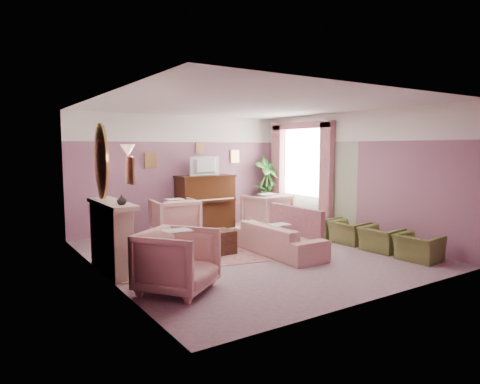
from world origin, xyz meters
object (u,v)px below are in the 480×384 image
floral_armchair_right (267,210)px  floral_armchair_left (175,216)px  coffee_table (208,244)px  side_table (264,209)px  floral_armchair_front (177,258)px  television (206,164)px  sofa (279,233)px  olive_chair_b (381,235)px  olive_chair_a (419,243)px  piano (205,202)px  olive_chair_c (349,229)px  olive_chair_d (321,223)px

floral_armchair_right → floral_armchair_left: bearing=172.2°
coffee_table → side_table: size_ratio=1.43×
floral_armchair_left → floral_armchair_front: size_ratio=1.00×
floral_armchair_front → television: bearing=56.4°
sofa → olive_chair_b: (1.78, -0.92, -0.09)m
floral_armchair_left → olive_chair_a: floral_armchair_left is taller
television → side_table: television is taller
piano → sofa: bearing=-91.4°
floral_armchair_left → side_table: floral_armchair_left is taller
television → olive_chair_b: bearing=-66.4°
television → floral_armchair_front: 4.82m
floral_armchair_left → olive_chair_c: (2.83, -2.53, -0.18)m
floral_armchair_front → olive_chair_a: 4.39m
olive_chair_c → floral_armchair_front: bearing=-169.5°
olive_chair_d → olive_chair_c: bearing=-90.0°
olive_chair_c → olive_chair_b: bearing=-90.0°
piano → floral_armchair_right: 1.54m
olive_chair_a → floral_armchair_left: bearing=124.2°
piano → olive_chair_c: size_ratio=1.93×
coffee_table → floral_armchair_front: (-1.33, -1.54, 0.26)m
olive_chair_a → olive_chair_d: size_ratio=1.00×
piano → olive_chair_b: bearing=-66.7°
floral_armchair_right → olive_chair_c: size_ratio=1.35×
olive_chair_a → television: bearing=109.8°
sofa → olive_chair_a: sofa is taller
floral_armchair_left → olive_chair_a: (2.83, -4.17, -0.18)m
coffee_table → floral_armchair_front: bearing=-130.8°
piano → floral_armchair_front: piano is taller
floral_armchair_left → side_table: bearing=11.3°
floral_armchair_left → side_table: 2.96m
floral_armchair_left → olive_chair_b: 4.39m
olive_chair_c → olive_chair_a: bearing=-90.0°
sofa → floral_armchair_front: bearing=-160.3°
coffee_table → olive_chair_a: size_ratio=1.38×
coffee_table → olive_chair_a: bearing=-38.7°
piano → coffee_table: piano is taller
olive_chair_b → side_table: side_table is taller
floral_armchair_right → olive_chair_c: bearing=-77.0°
olive_chair_a → floral_armchair_right: bearing=97.5°
coffee_table → piano: bearing=62.4°
television → olive_chair_b: television is taller
olive_chair_d → side_table: side_table is taller
olive_chair_c → side_table: 3.11m
piano → floral_armchair_left: size_ratio=1.43×
olive_chair_c → olive_chair_d: size_ratio=1.00×
television → floral_armchair_right: (1.20, -0.89, -1.11)m
piano → olive_chair_b: 4.34m
floral_armchair_right → olive_chair_a: size_ratio=1.35×
coffee_table → sofa: sofa is taller
olive_chair_a → olive_chair_c: same height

